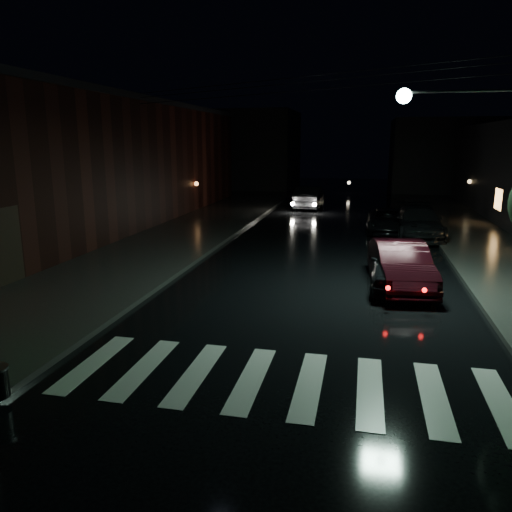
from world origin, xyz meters
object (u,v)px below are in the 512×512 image
Objects in this scene: parked_car_b at (400,265)px; parked_car_c at (418,222)px; oncoming_car at (309,197)px; parked_car_a at (400,264)px; parked_car_d at (388,221)px.

parked_car_c is (1.47, 9.57, 0.02)m from parked_car_b.
parked_car_c is 12.33m from oncoming_car.
oncoming_car is (-5.27, 19.89, 0.05)m from parked_car_b.
oncoming_car reaches higher than parked_car_c.
parked_car_a is at bearing 83.09° from parked_car_b.
parked_car_a is 1.02× the size of parked_car_d.
parked_car_c is 1.18× the size of parked_car_d.
parked_car_d is (-1.47, 1.14, -0.15)m from parked_car_c.
parked_car_b is 10.71m from parked_car_d.
parked_car_d is at bearing 83.09° from parked_car_b.
parked_car_b is 1.01× the size of parked_car_d.
oncoming_car is at bearing 120.92° from parked_car_d.
oncoming_car reaches higher than parked_car_d.
parked_car_a is 0.11m from parked_car_b.
oncoming_car is at bearing 106.72° from parked_car_a.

